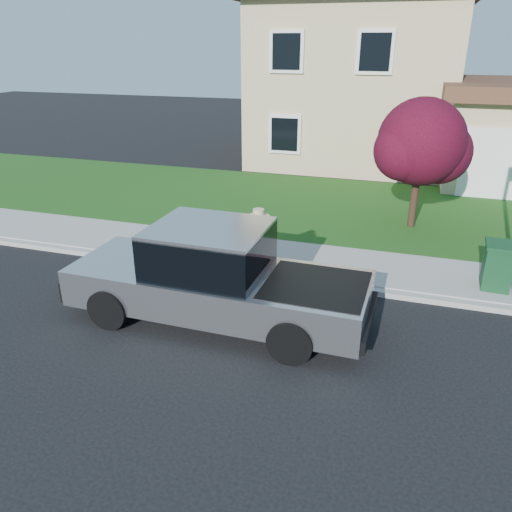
{
  "coord_description": "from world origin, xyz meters",
  "views": [
    {
      "loc": [
        2.69,
        -6.79,
        4.9
      ],
      "look_at": [
        0.09,
        1.45,
        1.2
      ],
      "focal_mm": 35.0,
      "sensor_mm": 36.0,
      "label": 1
    }
  ],
  "objects": [
    {
      "name": "ground",
      "position": [
        0.0,
        0.0,
        0.0
      ],
      "size": [
        80.0,
        80.0,
        0.0
      ],
      "primitive_type": "plane",
      "color": "black",
      "rests_on": "ground"
    },
    {
      "name": "curb",
      "position": [
        1.0,
        2.9,
        0.06
      ],
      "size": [
        40.0,
        0.2,
        0.12
      ],
      "primitive_type": "cube",
      "color": "gray",
      "rests_on": "ground"
    },
    {
      "name": "sidewalk",
      "position": [
        1.0,
        4.0,
        0.07
      ],
      "size": [
        40.0,
        2.0,
        0.15
      ],
      "primitive_type": "cube",
      "color": "gray",
      "rests_on": "ground"
    },
    {
      "name": "lawn",
      "position": [
        1.0,
        8.5,
        0.05
      ],
      "size": [
        40.0,
        7.0,
        0.1
      ],
      "primitive_type": "cube",
      "color": "#1C4513",
      "rests_on": "ground"
    },
    {
      "name": "house",
      "position": [
        1.31,
        16.38,
        3.17
      ],
      "size": [
        14.0,
        11.3,
        6.85
      ],
      "color": "tan",
      "rests_on": "ground"
    },
    {
      "name": "pickup_truck",
      "position": [
        -0.53,
        0.96,
        0.88
      ],
      "size": [
        5.76,
        2.25,
        1.88
      ],
      "rotation": [
        0.0,
        0.0,
        -0.02
      ],
      "color": "black",
      "rests_on": "ground"
    },
    {
      "name": "woman",
      "position": [
        -0.1,
        2.23,
        0.88
      ],
      "size": [
        0.63,
        0.45,
        1.86
      ],
      "rotation": [
        0.0,
        0.0,
        3.11
      ],
      "color": "tan",
      "rests_on": "ground"
    },
    {
      "name": "ornamental_tree",
      "position": [
        2.9,
        7.3,
        2.36
      ],
      "size": [
        2.58,
        2.32,
        3.54
      ],
      "color": "black",
      "rests_on": "lawn"
    },
    {
      "name": "trash_bin",
      "position": [
        4.64,
        3.72,
        0.65
      ],
      "size": [
        0.63,
        0.72,
        0.98
      ],
      "rotation": [
        0.0,
        0.0,
        -0.05
      ],
      "color": "#0F381C",
      "rests_on": "sidewalk"
    }
  ]
}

